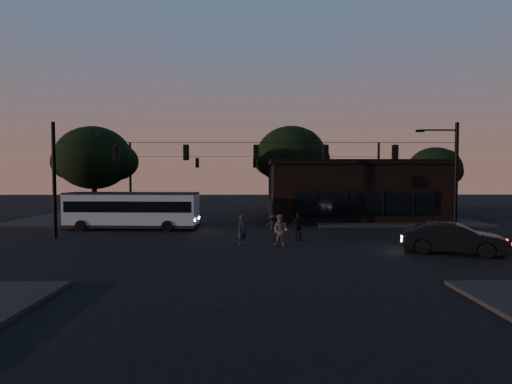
{
  "coord_description": "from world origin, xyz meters",
  "views": [
    {
      "loc": [
        -0.23,
        -21.78,
        4.13
      ],
      "look_at": [
        0.0,
        4.0,
        3.0
      ],
      "focal_mm": 28.0,
      "sensor_mm": 36.0,
      "label": 1
    }
  ],
  "objects_px": {
    "building": "(350,189)",
    "pedestrian_b": "(281,231)",
    "car": "(453,238)",
    "bus": "(132,209)",
    "pedestrian_d": "(272,226)",
    "pedestrian_a": "(242,230)",
    "pedestrian_c": "(298,227)"
  },
  "relations": [
    {
      "from": "pedestrian_d",
      "to": "pedestrian_c",
      "type": "bearing_deg",
      "value": 142.87
    },
    {
      "from": "building",
      "to": "bus",
      "type": "bearing_deg",
      "value": -157.03
    },
    {
      "from": "pedestrian_d",
      "to": "pedestrian_b",
      "type": "bearing_deg",
      "value": 94.97
    },
    {
      "from": "bus",
      "to": "pedestrian_a",
      "type": "bearing_deg",
      "value": -34.88
    },
    {
      "from": "building",
      "to": "pedestrian_b",
      "type": "bearing_deg",
      "value": -116.8
    },
    {
      "from": "car",
      "to": "pedestrian_a",
      "type": "height_order",
      "value": "pedestrian_a"
    },
    {
      "from": "pedestrian_a",
      "to": "pedestrian_b",
      "type": "height_order",
      "value": "pedestrian_b"
    },
    {
      "from": "bus",
      "to": "pedestrian_a",
      "type": "distance_m",
      "value": 10.72
    },
    {
      "from": "pedestrian_a",
      "to": "pedestrian_b",
      "type": "distance_m",
      "value": 2.34
    },
    {
      "from": "bus",
      "to": "pedestrian_c",
      "type": "xyz_separation_m",
      "value": [
        11.93,
        -5.23,
        -0.7
      ]
    },
    {
      "from": "pedestrian_c",
      "to": "pedestrian_a",
      "type": "bearing_deg",
      "value": 18.28
    },
    {
      "from": "pedestrian_a",
      "to": "pedestrian_d",
      "type": "height_order",
      "value": "pedestrian_a"
    },
    {
      "from": "bus",
      "to": "pedestrian_c",
      "type": "distance_m",
      "value": 13.04
    },
    {
      "from": "car",
      "to": "pedestrian_a",
      "type": "bearing_deg",
      "value": 96.56
    },
    {
      "from": "pedestrian_c",
      "to": "pedestrian_d",
      "type": "bearing_deg",
      "value": -39.23
    },
    {
      "from": "bus",
      "to": "pedestrian_a",
      "type": "xyz_separation_m",
      "value": [
        8.47,
        -6.54,
        -0.69
      ]
    },
    {
      "from": "car",
      "to": "pedestrian_c",
      "type": "height_order",
      "value": "pedestrian_c"
    },
    {
      "from": "pedestrian_b",
      "to": "bus",
      "type": "bearing_deg",
      "value": 176.69
    },
    {
      "from": "building",
      "to": "car",
      "type": "distance_m",
      "value": 17.35
    },
    {
      "from": "pedestrian_d",
      "to": "building",
      "type": "bearing_deg",
      "value": -124.36
    },
    {
      "from": "building",
      "to": "pedestrian_b",
      "type": "height_order",
      "value": "building"
    },
    {
      "from": "building",
      "to": "pedestrian_b",
      "type": "distance_m",
      "value": 17.0
    },
    {
      "from": "car",
      "to": "bus",
      "type": "bearing_deg",
      "value": 85.44
    },
    {
      "from": "car",
      "to": "building",
      "type": "bearing_deg",
      "value": 25.41
    },
    {
      "from": "building",
      "to": "pedestrian_d",
      "type": "xyz_separation_m",
      "value": [
        -7.94,
        -11.81,
        -1.94
      ]
    },
    {
      "from": "building",
      "to": "pedestrian_a",
      "type": "height_order",
      "value": "building"
    },
    {
      "from": "pedestrian_b",
      "to": "pedestrian_c",
      "type": "relative_size",
      "value": 1.08
    },
    {
      "from": "bus",
      "to": "pedestrian_b",
      "type": "distance_m",
      "value": 12.97
    },
    {
      "from": "building",
      "to": "bus",
      "type": "height_order",
      "value": "building"
    },
    {
      "from": "building",
      "to": "pedestrian_a",
      "type": "bearing_deg",
      "value": -124.5
    },
    {
      "from": "pedestrian_b",
      "to": "pedestrian_d",
      "type": "relative_size",
      "value": 1.2
    },
    {
      "from": "car",
      "to": "pedestrian_c",
      "type": "bearing_deg",
      "value": 82.25
    }
  ]
}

